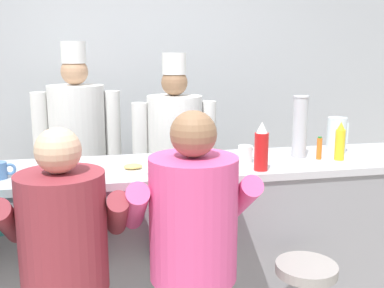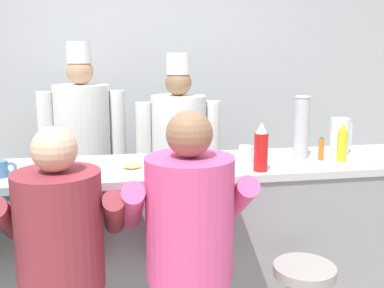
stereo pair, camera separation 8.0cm
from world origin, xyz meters
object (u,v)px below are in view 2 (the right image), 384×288
(water_pitcher_clear, at_px, (340,136))
(cereal_bowl, at_px, (166,171))
(coffee_mug_white, at_px, (247,154))
(coffee_mug_blue, at_px, (0,169))
(cook_in_whites_near, at_px, (83,142))
(diner_seated_maroon, at_px, (61,238))
(mustard_bottle_yellow, at_px, (342,143))
(hot_sauce_bottle_orange, at_px, (321,149))
(diner_seated_pink, at_px, (188,224))
(ketchup_bottle_red, at_px, (261,148))
(breakfast_plate, at_px, (132,169))
(cup_stack_steel, at_px, (302,127))
(cook_in_whites_far, at_px, (179,152))

(water_pitcher_clear, bearing_deg, cereal_bowl, -163.59)
(water_pitcher_clear, bearing_deg, coffee_mug_white, -168.79)
(coffee_mug_blue, bearing_deg, cook_in_whites_near, 75.35)
(diner_seated_maroon, relative_size, cook_in_whites_near, 0.78)
(mustard_bottle_yellow, bearing_deg, cook_in_whites_near, 140.68)
(hot_sauce_bottle_orange, relative_size, diner_seated_pink, 0.10)
(ketchup_bottle_red, relative_size, diner_seated_maroon, 0.19)
(water_pitcher_clear, height_order, coffee_mug_white, water_pitcher_clear)
(ketchup_bottle_red, relative_size, coffee_mug_blue, 2.05)
(breakfast_plate, height_order, coffee_mug_blue, coffee_mug_blue)
(hot_sauce_bottle_orange, xyz_separation_m, cup_stack_steel, (-0.09, 0.08, 0.12))
(diner_seated_maroon, bearing_deg, coffee_mug_white, 26.11)
(hot_sauce_bottle_orange, distance_m, cook_in_whites_far, 1.19)
(diner_seated_maroon, height_order, cook_in_whites_far, cook_in_whites_far)
(coffee_mug_white, height_order, cook_in_whites_far, cook_in_whites_far)
(mustard_bottle_yellow, xyz_separation_m, breakfast_plate, (-1.21, -0.03, -0.09))
(breakfast_plate, bearing_deg, hot_sauce_bottle_orange, 3.50)
(cereal_bowl, xyz_separation_m, diner_seated_pink, (0.07, -0.28, -0.18))
(hot_sauce_bottle_orange, height_order, cereal_bowl, hot_sauce_bottle_orange)
(coffee_mug_blue, relative_size, cook_in_whites_near, 0.07)
(cereal_bowl, relative_size, cup_stack_steel, 0.40)
(mustard_bottle_yellow, bearing_deg, cup_stack_steel, 149.04)
(mustard_bottle_yellow, height_order, water_pitcher_clear, mustard_bottle_yellow)
(diner_seated_pink, bearing_deg, hot_sauce_bottle_orange, 28.09)
(cereal_bowl, bearing_deg, mustard_bottle_yellow, 7.89)
(breakfast_plate, bearing_deg, cup_stack_steel, 8.23)
(coffee_mug_blue, bearing_deg, cup_stack_steel, 4.46)
(ketchup_bottle_red, xyz_separation_m, cook_in_whites_far, (-0.28, 1.10, -0.25))
(water_pitcher_clear, xyz_separation_m, cook_in_whites_near, (-1.63, 1.08, -0.19))
(coffee_mug_white, bearing_deg, diner_seated_pink, -131.15)
(diner_seated_pink, bearing_deg, ketchup_bottle_red, 33.66)
(ketchup_bottle_red, distance_m, cereal_bowl, 0.52)
(cereal_bowl, relative_size, diner_seated_maroon, 0.11)
(mustard_bottle_yellow, relative_size, coffee_mug_white, 1.73)
(diner_seated_pink, distance_m, cook_in_whites_far, 1.41)
(cook_in_whites_far, bearing_deg, coffee_mug_blue, -137.23)
(mustard_bottle_yellow, height_order, coffee_mug_blue, mustard_bottle_yellow)
(ketchup_bottle_red, bearing_deg, coffee_mug_blue, 174.98)
(coffee_mug_white, bearing_deg, cup_stack_steel, 9.39)
(cup_stack_steel, bearing_deg, breakfast_plate, -171.77)
(breakfast_plate, height_order, cup_stack_steel, cup_stack_steel)
(cook_in_whites_near, bearing_deg, mustard_bottle_yellow, -39.32)
(diner_seated_maroon, height_order, diner_seated_pink, diner_seated_pink)
(cup_stack_steel, bearing_deg, mustard_bottle_yellow, -30.96)
(coffee_mug_blue, height_order, diner_seated_pink, diner_seated_pink)
(cook_in_whites_near, bearing_deg, diner_seated_pink, -71.48)
(hot_sauce_bottle_orange, relative_size, water_pitcher_clear, 0.61)
(breakfast_plate, bearing_deg, cereal_bowl, -36.05)
(coffee_mug_white, bearing_deg, breakfast_plate, -172.39)
(water_pitcher_clear, relative_size, breakfast_plate, 0.99)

